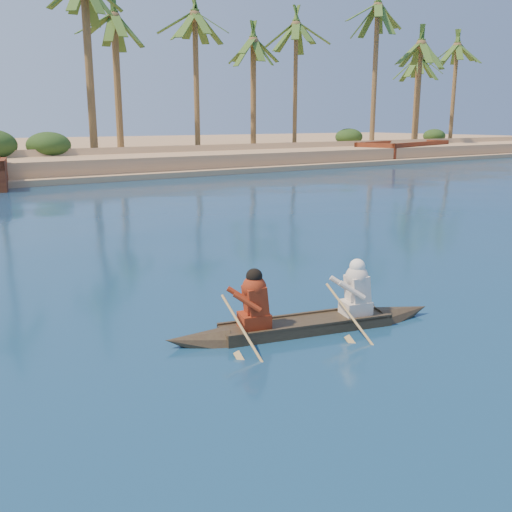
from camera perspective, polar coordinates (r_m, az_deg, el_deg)
ground at (r=15.77m, az=7.66°, el=-0.02°), size 160.00×160.00×0.00m
palm_grove at (r=47.71m, az=-22.81°, el=17.67°), size 110.00×14.00×16.00m
shrub_cluster at (r=44.17m, az=-21.05°, el=9.37°), size 100.00×6.00×2.40m
canoe at (r=10.15m, az=5.07°, el=-5.97°), size 5.09×1.89×1.40m
barge_right at (r=57.39m, az=14.56°, el=10.05°), size 12.61×7.16×2.00m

